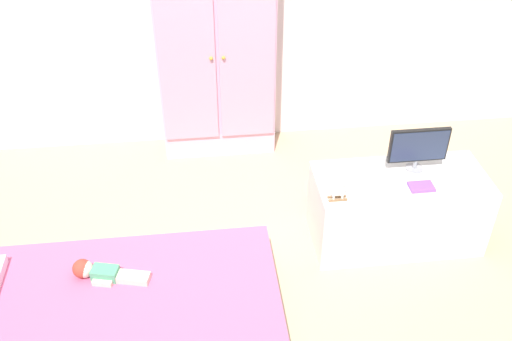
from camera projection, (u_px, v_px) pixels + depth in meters
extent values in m
cube|color=tan|center=(243.00, 289.00, 3.19)|extent=(10.00, 10.00, 0.02)
cube|color=white|center=(108.00, 323.00, 2.92)|extent=(1.73, 0.89, 0.11)
cube|color=silver|center=(104.00, 309.00, 2.85)|extent=(1.69, 0.85, 0.11)
cube|color=#D65B84|center=(102.00, 301.00, 2.82)|extent=(1.72, 0.88, 0.02)
cube|color=#4CA375|center=(105.00, 273.00, 2.91)|extent=(0.15, 0.11, 0.06)
cube|color=beige|center=(135.00, 275.00, 2.92)|extent=(0.16, 0.07, 0.04)
cube|color=beige|center=(132.00, 280.00, 2.89)|extent=(0.16, 0.07, 0.04)
cube|color=beige|center=(109.00, 268.00, 2.96)|extent=(0.10, 0.05, 0.03)
cube|color=beige|center=(102.00, 283.00, 2.88)|extent=(0.10, 0.05, 0.03)
sphere|color=beige|center=(84.00, 269.00, 2.91)|extent=(0.09, 0.09, 0.09)
sphere|color=#9E3D2D|center=(82.00, 269.00, 2.91)|extent=(0.10, 0.10, 0.10)
cube|color=#EFADCC|center=(216.00, 48.00, 3.85)|extent=(0.78, 0.25, 1.56)
cube|color=#D298B3|center=(186.00, 53.00, 3.70)|extent=(0.37, 0.02, 1.28)
cube|color=#D298B3|center=(247.00, 50.00, 3.74)|extent=(0.37, 0.02, 1.28)
sphere|color=gold|center=(211.00, 58.00, 3.72)|extent=(0.02, 0.02, 0.02)
sphere|color=gold|center=(223.00, 58.00, 3.73)|extent=(0.02, 0.02, 0.02)
cube|color=silver|center=(397.00, 209.00, 3.37)|extent=(0.97, 0.44, 0.45)
cylinder|color=#99999E|center=(414.00, 168.00, 3.31)|extent=(0.10, 0.10, 0.01)
cylinder|color=#99999E|center=(415.00, 164.00, 3.29)|extent=(0.02, 0.02, 0.05)
cube|color=black|center=(419.00, 145.00, 3.22)|extent=(0.34, 0.02, 0.20)
cube|color=#28334C|center=(420.00, 147.00, 3.21)|extent=(0.32, 0.01, 0.18)
cube|color=#8E6642|center=(337.00, 197.00, 3.10)|extent=(0.10, 0.01, 0.01)
cube|color=#8E6642|center=(338.00, 200.00, 3.07)|extent=(0.10, 0.01, 0.01)
cube|color=white|center=(338.00, 191.00, 3.06)|extent=(0.07, 0.03, 0.04)
cylinder|color=white|center=(341.00, 194.00, 3.09)|extent=(0.01, 0.01, 0.02)
cylinder|color=white|center=(342.00, 197.00, 3.07)|extent=(0.01, 0.01, 0.02)
cylinder|color=white|center=(333.00, 195.00, 3.08)|extent=(0.01, 0.01, 0.02)
cylinder|color=white|center=(334.00, 197.00, 3.07)|extent=(0.01, 0.01, 0.02)
cylinder|color=white|center=(344.00, 186.00, 3.04)|extent=(0.02, 0.02, 0.02)
sphere|color=white|center=(344.00, 183.00, 3.03)|extent=(0.03, 0.03, 0.03)
cube|color=#8E51B2|center=(421.00, 187.00, 3.16)|extent=(0.13, 0.09, 0.02)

